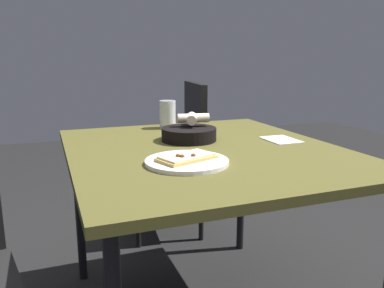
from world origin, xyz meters
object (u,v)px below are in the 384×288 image
Objects in this scene: dining_table at (204,163)px; bread_basket at (189,132)px; beer_glass at (168,116)px; pizza_plate at (187,161)px; chair_far at (178,149)px.

dining_table is 0.17m from bread_basket.
pizza_plate is at bearing -11.89° from beer_glass.
bread_basket is (-0.15, -0.01, 0.09)m from dining_table.
beer_glass is (-0.64, 0.14, 0.05)m from pizza_plate.
bread_basket is 0.81m from chair_far.
chair_far reaches higher than bread_basket.
pizza_plate reaches higher than dining_table.
dining_table is 4.18× the size of pizza_plate.
dining_table is 8.52× the size of beer_glass.
pizza_plate is 0.66m from beer_glass.
beer_glass is at bearing -24.18° from chair_far.
bread_basket is 0.31m from beer_glass.
beer_glass is 0.14× the size of chair_far.
beer_glass is (-0.45, -0.01, 0.12)m from dining_table.
dining_table is at bearing 143.57° from pizza_plate.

